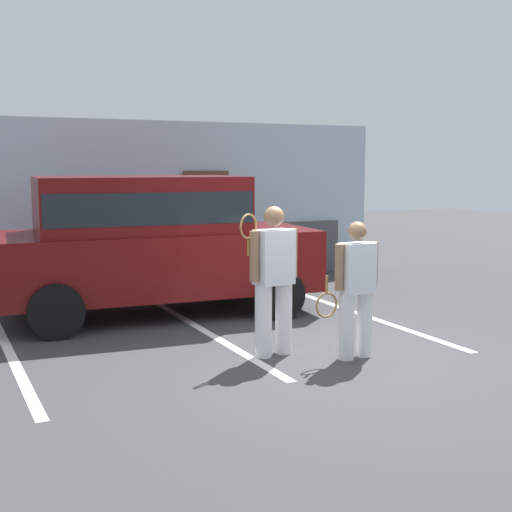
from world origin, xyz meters
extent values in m
plane|color=#38383A|center=(0.00, 0.00, 0.00)|extent=(40.00, 40.00, 0.00)
cube|color=silver|center=(-3.19, 1.50, 0.00)|extent=(0.12, 4.40, 0.01)
cube|color=silver|center=(-0.71, 1.50, 0.00)|extent=(0.12, 4.40, 0.01)
cube|color=silver|center=(1.77, 1.50, 0.00)|extent=(0.12, 4.40, 0.01)
cube|color=silver|center=(0.00, 5.65, 1.51)|extent=(8.99, 0.30, 3.02)
cube|color=#4C4C51|center=(0.00, 5.45, 0.53)|extent=(7.56, 0.10, 1.06)
cube|color=brown|center=(0.83, 5.43, 1.05)|extent=(0.90, 0.06, 2.10)
cube|color=#590C0C|center=(-0.94, 2.99, 0.80)|extent=(4.75, 2.30, 0.90)
cube|color=#590C0C|center=(-1.19, 3.01, 1.65)|extent=(3.05, 2.01, 0.80)
cube|color=black|center=(-1.19, 3.01, 1.63)|extent=(2.99, 2.03, 0.44)
cylinder|color=black|center=(0.69, 3.80, 0.36)|extent=(0.74, 0.32, 0.72)
cylinder|color=black|center=(0.52, 1.90, 0.36)|extent=(0.74, 0.32, 0.72)
cylinder|color=black|center=(-2.40, 4.07, 0.36)|extent=(0.74, 0.32, 0.72)
cylinder|color=black|center=(-2.57, 2.18, 0.36)|extent=(0.74, 0.32, 0.72)
cylinder|color=white|center=(-0.27, 0.30, 0.42)|extent=(0.20, 0.20, 0.85)
cylinder|color=white|center=(-0.56, 0.27, 0.42)|extent=(0.20, 0.20, 0.85)
cube|color=silver|center=(-0.41, 0.28, 1.16)|extent=(0.46, 0.32, 0.63)
sphere|color=#8C6647|center=(-0.41, 0.28, 1.63)|extent=(0.23, 0.23, 0.23)
cylinder|color=#8C6647|center=(-0.15, 0.32, 1.19)|extent=(0.11, 0.11, 0.58)
cylinder|color=#8C6647|center=(-0.68, 0.25, 1.19)|extent=(0.11, 0.11, 0.58)
torus|color=olive|center=(-0.73, 0.29, 1.53)|extent=(0.28, 0.14, 0.29)
cylinder|color=olive|center=(-0.73, 0.29, 1.29)|extent=(0.03, 0.03, 0.20)
cylinder|color=white|center=(0.51, -0.23, 0.38)|extent=(0.18, 0.18, 0.77)
cylinder|color=white|center=(0.25, -0.24, 0.38)|extent=(0.18, 0.18, 0.77)
cube|color=silver|center=(0.38, -0.23, 1.05)|extent=(0.41, 0.27, 0.57)
sphere|color=#8C6647|center=(0.38, -0.23, 1.48)|extent=(0.21, 0.21, 0.21)
cylinder|color=#8C6647|center=(0.62, -0.22, 1.08)|extent=(0.10, 0.10, 0.52)
cylinder|color=#8C6647|center=(0.13, -0.25, 1.08)|extent=(0.10, 0.10, 0.52)
torus|color=olive|center=(0.00, -0.21, 0.65)|extent=(0.37, 0.05, 0.37)
cylinder|color=olive|center=(0.00, -0.21, 0.89)|extent=(0.03, 0.03, 0.20)
cylinder|color=brown|center=(2.43, 4.25, 0.10)|extent=(0.33, 0.33, 0.20)
sphere|color=#2D6B28|center=(2.43, 4.25, 0.41)|extent=(0.51, 0.51, 0.51)
camera|label=1|loc=(-4.02, -6.60, 2.23)|focal=47.78mm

